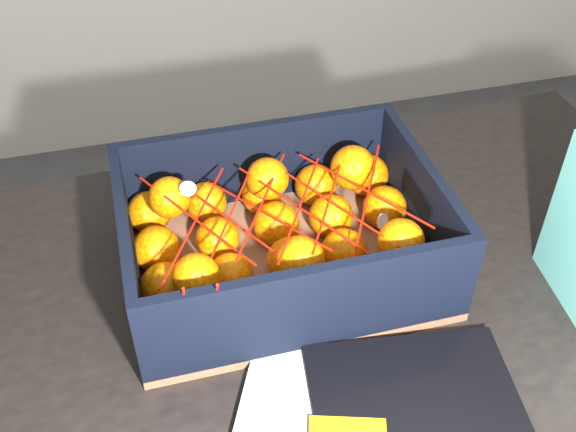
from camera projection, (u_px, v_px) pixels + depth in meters
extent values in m
cube|color=black|center=(294.00, 366.00, 0.77)|extent=(1.23, 0.85, 0.04)
cylinder|color=black|center=(511.00, 284.00, 1.37)|extent=(0.06, 0.06, 0.71)
cube|color=#8D6141|center=(282.00, 264.00, 0.85)|extent=(0.37, 0.28, 0.01)
cube|color=black|center=(256.00, 165.00, 0.91)|extent=(0.37, 0.01, 0.13)
cube|color=black|center=(313.00, 311.00, 0.72)|extent=(0.37, 0.01, 0.13)
cube|color=black|center=(130.00, 257.00, 0.78)|extent=(0.01, 0.25, 0.13)
cube|color=black|center=(421.00, 205.00, 0.85)|extent=(0.01, 0.25, 0.13)
sphere|color=orange|center=(172.00, 329.00, 0.73)|extent=(0.05, 0.05, 0.05)
sphere|color=orange|center=(165.00, 287.00, 0.77)|extent=(0.06, 0.06, 0.06)
sphere|color=orange|center=(156.00, 249.00, 0.82)|extent=(0.06, 0.06, 0.06)
sphere|color=orange|center=(149.00, 213.00, 0.87)|extent=(0.06, 0.06, 0.06)
sphere|color=orange|center=(239.00, 318.00, 0.74)|extent=(0.05, 0.05, 0.05)
sphere|color=orange|center=(231.00, 276.00, 0.79)|extent=(0.05, 0.05, 0.05)
sphere|color=orange|center=(218.00, 238.00, 0.84)|extent=(0.05, 0.05, 0.05)
sphere|color=orange|center=(206.00, 202.00, 0.89)|extent=(0.05, 0.05, 0.05)
sphere|color=orange|center=(305.00, 301.00, 0.76)|extent=(0.05, 0.05, 0.05)
sphere|color=orange|center=(291.00, 261.00, 0.81)|extent=(0.06, 0.06, 0.06)
sphere|color=orange|center=(276.00, 224.00, 0.86)|extent=(0.06, 0.06, 0.06)
sphere|color=orange|center=(262.00, 195.00, 0.90)|extent=(0.05, 0.05, 0.05)
sphere|color=orange|center=(364.00, 293.00, 0.77)|extent=(0.06, 0.06, 0.06)
sphere|color=orange|center=(344.00, 251.00, 0.82)|extent=(0.06, 0.06, 0.06)
sphere|color=orange|center=(331.00, 216.00, 0.87)|extent=(0.06, 0.06, 0.06)
sphere|color=orange|center=(316.00, 185.00, 0.92)|extent=(0.06, 0.06, 0.06)
sphere|color=orange|center=(424.00, 280.00, 0.78)|extent=(0.06, 0.06, 0.06)
sphere|color=orange|center=(402.00, 243.00, 0.83)|extent=(0.06, 0.06, 0.06)
sphere|color=orange|center=(385.00, 207.00, 0.88)|extent=(0.06, 0.06, 0.06)
sphere|color=orange|center=(367.00, 175.00, 0.93)|extent=(0.06, 0.06, 0.06)
sphere|color=orange|center=(196.00, 277.00, 0.73)|extent=(0.05, 0.05, 0.05)
sphere|color=orange|center=(169.00, 197.00, 0.83)|extent=(0.05, 0.05, 0.05)
sphere|color=orange|center=(300.00, 260.00, 0.75)|extent=(0.05, 0.05, 0.05)
sphere|color=orange|center=(267.00, 179.00, 0.86)|extent=(0.05, 0.05, 0.05)
sphere|color=orange|center=(401.00, 242.00, 0.77)|extent=(0.05, 0.05, 0.05)
sphere|color=orange|center=(353.00, 168.00, 0.87)|extent=(0.06, 0.06, 0.06)
cylinder|color=red|center=(193.00, 218.00, 0.77)|extent=(0.10, 0.19, 0.01)
cylinder|color=red|center=(230.00, 220.00, 0.78)|extent=(0.10, 0.19, 0.01)
cylinder|color=red|center=(265.00, 213.00, 0.79)|extent=(0.10, 0.19, 0.03)
cylinder|color=red|center=(299.00, 208.00, 0.79)|extent=(0.10, 0.19, 0.01)
cylinder|color=red|center=(333.00, 204.00, 0.80)|extent=(0.10, 0.19, 0.00)
cylinder|color=red|center=(362.00, 189.00, 0.82)|extent=(0.10, 0.19, 0.02)
cylinder|color=red|center=(194.00, 223.00, 0.77)|extent=(0.10, 0.19, 0.01)
cylinder|color=red|center=(229.00, 218.00, 0.79)|extent=(0.10, 0.19, 0.01)
cylinder|color=red|center=(262.00, 203.00, 0.79)|extent=(0.10, 0.19, 0.02)
cylinder|color=red|center=(300.00, 206.00, 0.78)|extent=(0.10, 0.19, 0.02)
cylinder|color=red|center=(331.00, 195.00, 0.80)|extent=(0.10, 0.19, 0.01)
cylinder|color=red|center=(367.00, 199.00, 0.80)|extent=(0.10, 0.19, 0.01)
cylinder|color=red|center=(185.00, 307.00, 0.68)|extent=(0.00, 0.03, 0.09)
cylinder|color=red|center=(215.00, 301.00, 0.68)|extent=(0.01, 0.04, 0.08)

